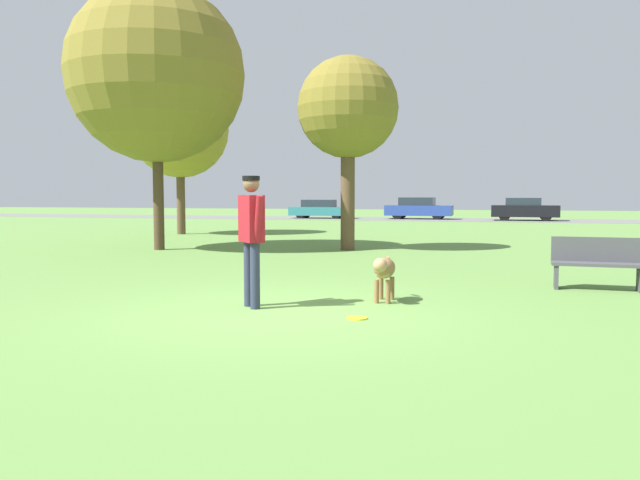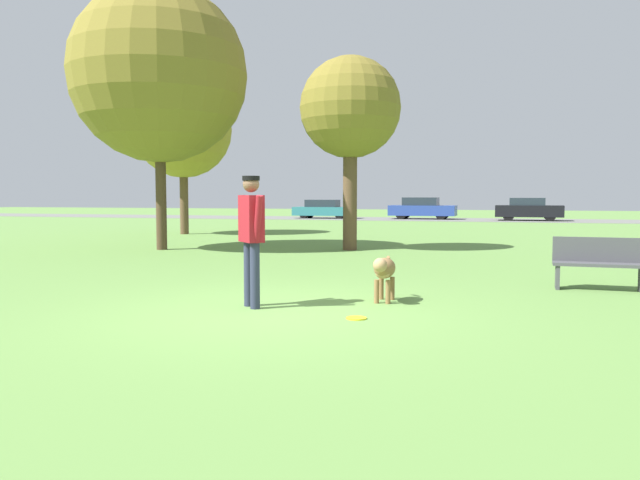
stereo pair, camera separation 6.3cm
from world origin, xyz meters
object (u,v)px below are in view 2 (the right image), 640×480
tree_far_left (183,129)px  frisbee (356,318)px  tree_near_left (159,74)px  person (251,229)px  parked_car_teal (324,209)px  park_bench (599,262)px  dog (384,270)px  parked_car_black (529,209)px  parked_car_blue (422,208)px  tree_mid_center (350,109)px

tree_far_left → frisbee: bearing=-54.5°
tree_near_left → person: bearing=-52.1°
parked_car_teal → park_bench: bearing=-67.0°
dog → park_bench: (3.09, 2.14, -0.01)m
tree_near_left → parked_car_teal: 24.84m
person → parked_car_black: (4.57, 31.87, -0.38)m
dog → parked_car_teal: (-9.99, 31.10, 0.15)m
dog → park_bench: park_bench is taller
person → parked_car_teal: person is taller
person → frisbee: person is taller
dog → frisbee: dog is taller
parked_car_blue → parked_car_black: bearing=-4.4°
tree_near_left → tree_mid_center: tree_near_left is taller
person → parked_car_teal: 33.11m
frisbee → parked_car_black: size_ratio=0.06×
person → dog: (1.64, 0.93, -0.61)m
tree_near_left → parked_car_black: (10.54, 24.19, -4.16)m
tree_far_left → park_bench: tree_far_left is taller
parked_car_black → tree_far_left: bearing=-126.0°
person → park_bench: size_ratio=1.26×
tree_far_left → park_bench: bearing=-39.4°
person → tree_far_left: bearing=167.8°
parked_car_blue → parked_car_black: 6.52m
person → parked_car_black: person is taller
dog → parked_car_black: parked_car_black is taller
dog → park_bench: 3.76m
tree_near_left → parked_car_blue: size_ratio=1.71×
frisbee → parked_car_blue: size_ratio=0.06×
dog → tree_far_left: size_ratio=0.16×
dog → parked_car_blue: size_ratio=0.22×
tree_mid_center → tree_near_left: bearing=-164.7°
person → tree_near_left: (-5.97, 7.67, 3.79)m
frisbee → tree_mid_center: bearing=104.4°
parked_car_black → parked_car_blue: bearing=175.4°
parked_car_teal → parked_car_blue: bearing=3.2°
frisbee → tree_far_left: 18.39m
person → parked_car_blue: size_ratio=0.42×
frisbee → park_bench: 4.70m
dog → parked_car_blue: 31.81m
dog → tree_near_left: tree_near_left is taller
person → parked_car_black: size_ratio=0.45×
tree_far_left → parked_car_black: tree_far_left is taller
parked_car_teal → park_bench: size_ratio=2.87×
parked_car_black → person: bearing=-96.9°
parked_car_blue → frisbee: bearing=-82.5°
frisbee → parked_car_black: parked_car_black is taller
frisbee → park_bench: park_bench is taller
tree_near_left → parked_car_teal: size_ratio=1.80×
dog → tree_far_left: 17.34m
person → parked_car_teal: size_ratio=0.44×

